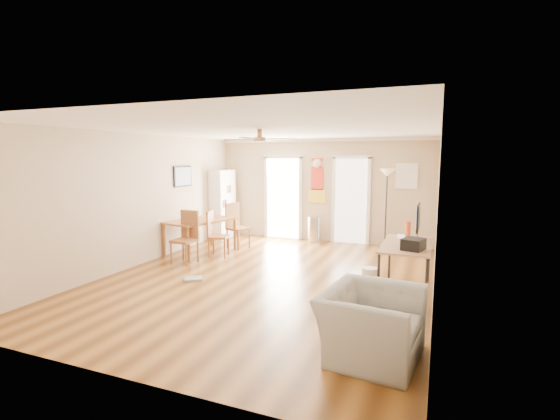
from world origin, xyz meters
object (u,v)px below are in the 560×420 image
at_px(dining_table, 201,236).
at_px(computer_desk, 406,268).
at_px(torchiere_lamp, 386,209).
at_px(bookshelf, 223,204).
at_px(dining_chair_near, 184,238).
at_px(printer, 413,244).
at_px(wastebasket_b, 404,297).
at_px(dining_chair_right_a, 238,226).
at_px(trash_can, 314,229).
at_px(dining_chair_right_b, 219,234).
at_px(armchair, 371,324).
at_px(wastebasket_a, 369,276).

height_order(dining_table, computer_desk, computer_desk).
bearing_deg(torchiere_lamp, bookshelf, -176.50).
bearing_deg(dining_chair_near, computer_desk, 0.72).
distance_m(printer, wastebasket_b, 0.78).
bearing_deg(dining_chair_right_a, bookshelf, 64.62).
xyz_separation_m(trash_can, printer, (2.56, -3.47, 0.54)).
distance_m(dining_chair_right_b, computer_desk, 4.04).
relative_size(bookshelf, dining_chair_near, 1.71).
relative_size(bookshelf, dining_chair_right_b, 1.83).
bearing_deg(dining_table, dining_chair_near, -78.17).
distance_m(torchiere_lamp, armchair, 5.36).
relative_size(dining_table, wastebasket_a, 5.17).
bearing_deg(armchair, dining_chair_right_b, 56.68).
bearing_deg(dining_chair_right_a, armchair, -118.28).
bearing_deg(printer, dining_chair_right_a, 167.70).
bearing_deg(bookshelf, wastebasket_a, -38.17).
bearing_deg(computer_desk, armchair, -94.60).
relative_size(dining_chair_right_a, wastebasket_a, 3.59).
distance_m(trash_can, torchiere_lamp, 1.86).
xyz_separation_m(bookshelf, dining_table, (0.40, -1.70, -0.52)).
height_order(dining_chair_near, computer_desk, dining_chair_near).
height_order(bookshelf, dining_chair_right_a, bookshelf).
relative_size(dining_table, dining_chair_right_a, 1.44).
relative_size(bookshelf, trash_can, 2.74).
bearing_deg(trash_can, printer, -53.60).
height_order(bookshelf, dining_chair_near, bookshelf).
distance_m(dining_table, dining_chair_right_a, 0.95).
height_order(dining_chair_near, wastebasket_a, dining_chair_near).
height_order(torchiere_lamp, armchair, torchiere_lamp).
xyz_separation_m(bookshelf, computer_desk, (4.88, -2.78, -0.51)).
bearing_deg(trash_can, wastebasket_a, -57.55).
relative_size(trash_can, torchiere_lamp, 0.35).
relative_size(dining_table, wastebasket_b, 5.59).
xyz_separation_m(dining_chair_near, trash_can, (1.85, 2.90, -0.20)).
distance_m(bookshelf, dining_chair_right_b, 2.12).
xyz_separation_m(trash_can, torchiere_lamp, (1.75, -0.06, 0.61)).
relative_size(dining_chair_right_b, printer, 3.02).
relative_size(torchiere_lamp, armchair, 1.68).
bearing_deg(wastebasket_a, dining_chair_right_a, 153.58).
xyz_separation_m(dining_chair_right_a, trash_can, (1.49, 1.26, -0.20)).
bearing_deg(bookshelf, armchair, -53.99).
bearing_deg(armchair, dining_table, 59.25).
bearing_deg(armchair, dining_chair_near, 66.26).
height_order(bookshelf, wastebasket_a, bookshelf).
relative_size(bookshelf, dining_table, 1.19).
bearing_deg(wastebasket_b, dining_table, 159.31).
distance_m(bookshelf, computer_desk, 5.64).
bearing_deg(dining_table, trash_can, 44.66).
bearing_deg(dining_chair_right_a, torchiere_lamp, -50.43).
xyz_separation_m(bookshelf, dining_chair_near, (0.59, -2.59, -0.37)).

